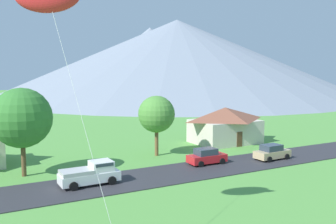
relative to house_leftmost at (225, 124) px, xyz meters
name	(u,v)px	position (x,y,z in m)	size (l,w,h in m)	color
road_strip	(115,182)	(-20.11, -10.47, -2.53)	(160.00, 6.49, 0.08)	#2D2D33
mountain_far_east_ridge	(177,58)	(42.25, 87.31, 12.11)	(137.77, 137.77, 29.35)	gray
mountain_far_west_ridge	(150,58)	(56.52, 140.94, 13.60)	(79.06, 79.06, 32.34)	gray
house_leftmost	(225,124)	(0.00, 0.00, 0.00)	(9.30, 6.92, 4.95)	beige
tree_near_left	(156,114)	(-11.95, -2.58, 2.37)	(4.34, 4.34, 7.13)	brown
tree_center	(22,118)	(-27.04, -4.34, 3.05)	(5.69, 5.69, 8.48)	brown
parked_car_red_west_end	(207,157)	(-9.14, -8.93, -1.70)	(4.22, 2.12, 1.68)	red
parked_car_tan_mid_west	(272,152)	(-1.47, -10.73, -1.70)	(4.25, 2.17, 1.68)	tan
pickup_truck_white_west_side	(91,173)	(-22.25, -10.17, -1.51)	(5.24, 2.40, 1.99)	white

